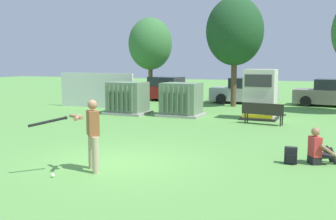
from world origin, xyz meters
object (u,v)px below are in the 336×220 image
(parked_car_right_of_center, at_px, (332,94))
(park_bench, at_px, (263,112))
(seated_spectator, at_px, (318,150))
(backpack, at_px, (291,156))
(batter, at_px, (91,132))
(sports_ball, at_px, (53,175))
(transformer_mid_west, at_px, (181,100))
(parked_car_left_of_center, at_px, (245,92))
(generator_enclosure, at_px, (260,95))
(transformer_west, at_px, (128,98))
(parked_car_leftmost, at_px, (165,90))

(parked_car_right_of_center, bearing_deg, park_bench, -106.93)
(seated_spectator, xyz_separation_m, parked_car_right_of_center, (0.17, 14.54, 0.38))
(park_bench, bearing_deg, backpack, -74.22)
(batter, relative_size, backpack, 3.95)
(batter, height_order, sports_ball, batter)
(batter, bearing_deg, transformer_mid_west, 98.68)
(park_bench, bearing_deg, sports_ball, -107.92)
(seated_spectator, bearing_deg, sports_ball, -146.50)
(parked_car_left_of_center, bearing_deg, transformer_mid_west, -102.80)
(transformer_mid_west, relative_size, park_bench, 1.14)
(backpack, bearing_deg, generator_enclosure, 105.58)
(park_bench, xyz_separation_m, seated_spectator, (2.43, -6.00, -0.16))
(batter, relative_size, parked_car_left_of_center, 0.41)
(transformer_west, relative_size, batter, 1.21)
(park_bench, height_order, backpack, park_bench)
(batter, bearing_deg, sports_ball, -122.98)
(seated_spectator, distance_m, parked_car_leftmost, 17.34)
(transformer_west, distance_m, batter, 10.63)
(transformer_west, height_order, backpack, transformer_west)
(parked_car_leftmost, bearing_deg, park_bench, -44.80)
(generator_enclosure, height_order, sports_ball, generator_enclosure)
(generator_enclosure, distance_m, parked_car_leftmost, 9.83)
(transformer_mid_west, xyz_separation_m, batter, (1.53, -10.04, 0.19))
(sports_ball, relative_size, parked_car_leftmost, 0.02)
(generator_enclosure, distance_m, seated_spectator, 8.13)
(batter, distance_m, parked_car_leftmost, 17.60)
(sports_ball, bearing_deg, batter, 57.02)
(parked_car_left_of_center, height_order, parked_car_right_of_center, same)
(transformer_west, relative_size, parked_car_leftmost, 0.48)
(transformer_west, distance_m, sports_ball, 11.20)
(backpack, bearing_deg, transformer_mid_west, 128.54)
(batter, distance_m, sports_ball, 1.33)
(park_bench, bearing_deg, seated_spectator, -67.92)
(parked_car_right_of_center, bearing_deg, backpack, -93.18)
(sports_ball, height_order, parked_car_left_of_center, parked_car_left_of_center)
(seated_spectator, relative_size, parked_car_leftmost, 0.22)
(transformer_mid_west, height_order, seated_spectator, transformer_mid_west)
(transformer_west, bearing_deg, parked_car_left_of_center, 59.35)
(transformer_mid_west, bearing_deg, transformer_west, -173.21)
(seated_spectator, bearing_deg, park_bench, 112.08)
(park_bench, xyz_separation_m, parked_car_leftmost, (-7.94, 7.89, 0.22))
(parked_car_left_of_center, bearing_deg, parked_car_right_of_center, 3.32)
(transformer_mid_west, xyz_separation_m, seated_spectator, (6.58, -7.15, -0.41))
(generator_enclosure, height_order, park_bench, generator_enclosure)
(parked_car_leftmost, bearing_deg, transformer_mid_west, -60.60)
(transformer_west, bearing_deg, parked_car_right_of_center, 39.00)
(seated_spectator, distance_m, backpack, 0.73)
(transformer_west, relative_size, parked_car_right_of_center, 0.48)
(backpack, relative_size, parked_car_left_of_center, 0.10)
(transformer_mid_west, bearing_deg, backpack, -51.46)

